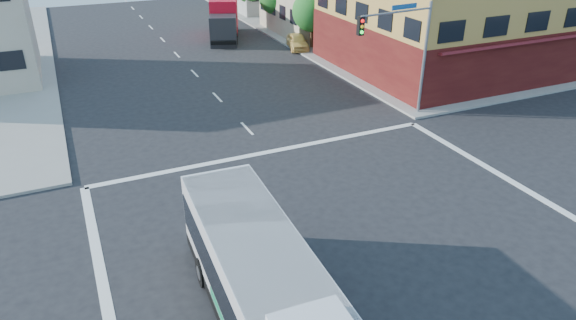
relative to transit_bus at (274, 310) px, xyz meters
name	(u,v)px	position (x,y,z in m)	size (l,w,h in m)	color
ground	(361,249)	(5.14, 3.46, -1.78)	(120.00, 120.00, 0.00)	black
sidewalk_ne	(459,14)	(40.14, 38.46, -1.70)	(50.00, 50.00, 0.15)	gray
signal_mast_ne	(405,39)	(14.22, 14.08, 3.20)	(7.91, 1.13, 8.07)	gray
street_tree_a	(314,9)	(17.05, 31.38, 1.81)	(3.60, 3.60, 5.53)	#362413
transit_bus	(274,310)	(0.00, 0.00, 0.00)	(3.12, 12.37, 3.63)	black
box_truck	(224,19)	(10.98, 38.68, 0.07)	(5.14, 8.77, 3.80)	#25252A
parked_car	(297,41)	(15.71, 31.88, -1.09)	(1.63, 4.05, 1.38)	#E3BC5F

